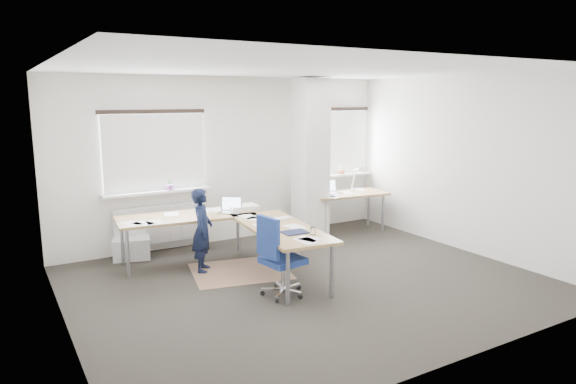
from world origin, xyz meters
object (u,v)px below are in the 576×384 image
person (202,230)px  desk_main (234,223)px  desk_side (348,195)px  task_chair (280,274)px

person → desk_main: bearing=-84.6°
desk_main → desk_side: 2.87m
desk_side → task_chair: (-2.66, -2.13, -0.39)m
desk_side → person: desk_side is taller
desk_main → task_chair: 1.28m
task_chair → person: 1.51m
desk_side → person: bearing=-158.8°
person → desk_side: bearing=-47.6°
desk_main → desk_side: (2.72, 0.92, -0.01)m
desk_main → task_chair: task_chair is taller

